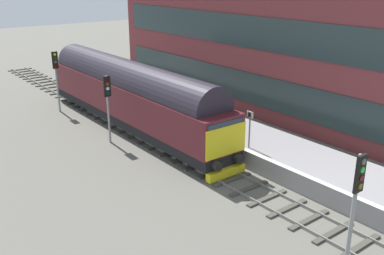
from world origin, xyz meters
name	(u,v)px	position (x,y,z in m)	size (l,w,h in m)	color
ground_plane	(176,152)	(0.00, 0.00, 0.00)	(140.00, 140.00, 0.00)	#626057
track_main	(176,151)	(0.00, 0.00, 0.05)	(2.50, 60.00, 0.15)	slate
station_platform	(222,131)	(3.60, 0.00, 0.50)	(4.00, 44.00, 1.01)	gray
diesel_locomotive	(129,93)	(0.00, 5.32, 2.49)	(2.74, 19.78, 4.68)	black
signal_post_near	(355,203)	(-2.38, -13.13, 3.15)	(0.44, 0.22, 4.84)	gray
signal_post_mid	(108,100)	(-2.38, 3.78, 2.79)	(0.44, 0.22, 4.26)	gray
signal_post_far	(56,73)	(-2.38, 12.01, 3.01)	(0.44, 0.22, 4.61)	gray
platform_number_sign	(250,124)	(2.10, -3.92, 2.38)	(0.10, 0.44, 2.07)	slate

